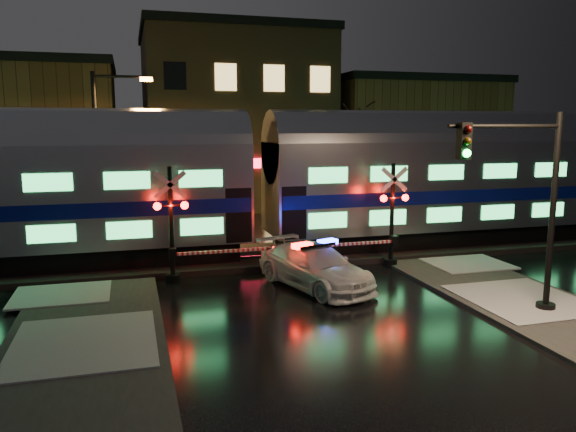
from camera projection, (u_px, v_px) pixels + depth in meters
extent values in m
plane|color=black|center=(297.00, 293.00, 18.72)|extent=(120.00, 120.00, 0.00)
cube|color=black|center=(263.00, 256.00, 23.45)|extent=(90.00, 4.20, 0.24)
cube|color=#2D2D2D|center=(74.00, 401.00, 11.26)|extent=(4.00, 20.00, 0.12)
cube|color=brown|center=(0.00, 142.00, 35.39)|extent=(14.00, 10.00, 9.00)
cube|color=brown|center=(233.00, 122.00, 39.71)|extent=(12.00, 11.00, 11.50)
cube|color=brown|center=(402.00, 142.00, 42.97)|extent=(12.00, 10.00, 8.50)
cube|color=black|center=(523.00, 229.00, 26.81)|extent=(24.00, 2.40, 0.80)
cube|color=#B7BAC1|center=(527.00, 181.00, 26.45)|extent=(25.00, 3.05, 3.80)
cube|color=navy|center=(526.00, 189.00, 26.51)|extent=(24.75, 3.09, 0.55)
cube|color=#3DE871|center=(548.00, 210.00, 25.15)|extent=(21.00, 0.05, 0.62)
cube|color=#3DE871|center=(551.00, 170.00, 24.87)|extent=(21.00, 0.05, 0.62)
cylinder|color=#B7BAC1|center=(529.00, 145.00, 26.18)|extent=(25.00, 3.05, 3.05)
imported|color=white|center=(315.00, 267.00, 19.29)|extent=(3.51, 5.39, 1.45)
cube|color=black|center=(315.00, 245.00, 19.17)|extent=(1.56, 0.85, 0.10)
cube|color=#FF0C05|center=(302.00, 246.00, 18.86)|extent=(0.74, 0.53, 0.17)
cube|color=#1426FF|center=(328.00, 242.00, 19.46)|extent=(0.74, 0.53, 0.17)
cylinder|color=black|center=(390.00, 263.00, 22.21)|extent=(0.51, 0.51, 0.31)
cylinder|color=black|center=(392.00, 216.00, 21.90)|extent=(0.16, 0.16, 4.09)
sphere|color=#FF0C05|center=(384.00, 198.00, 21.50)|extent=(0.27, 0.27, 0.27)
sphere|color=#FF0C05|center=(405.00, 198.00, 21.74)|extent=(0.27, 0.27, 0.27)
cube|color=white|center=(332.00, 245.00, 21.13)|extent=(5.11, 0.10, 0.10)
cube|color=black|center=(394.00, 241.00, 21.82)|extent=(0.25, 0.30, 0.45)
cylinder|color=black|center=(173.00, 278.00, 19.92)|extent=(0.52, 0.52, 0.31)
cylinder|color=black|center=(171.00, 226.00, 19.62)|extent=(0.17, 0.17, 4.13)
sphere|color=#FF0C05|center=(157.00, 206.00, 19.21)|extent=(0.27, 0.27, 0.27)
sphere|color=#FF0C05|center=(185.00, 205.00, 19.46)|extent=(0.27, 0.27, 0.27)
cube|color=white|center=(245.00, 250.00, 20.23)|extent=(5.16, 0.10, 0.10)
cube|color=black|center=(173.00, 254.00, 19.54)|extent=(0.25, 0.30, 0.45)
cylinder|color=black|center=(545.00, 308.00, 16.71)|extent=(0.55, 0.55, 0.30)
cylinder|color=black|center=(552.00, 215.00, 16.27)|extent=(0.18, 0.18, 5.90)
cylinder|color=black|center=(506.00, 126.00, 15.38)|extent=(3.54, 0.12, 0.12)
cube|color=black|center=(464.00, 141.00, 14.93)|extent=(0.31, 0.28, 0.98)
sphere|color=#0CFF3F|center=(467.00, 153.00, 14.83)|extent=(0.22, 0.22, 0.22)
cylinder|color=black|center=(97.00, 162.00, 24.87)|extent=(0.20, 0.20, 7.85)
cylinder|color=black|center=(121.00, 76.00, 24.59)|extent=(2.35, 0.12, 0.12)
cube|color=orange|center=(146.00, 79.00, 24.90)|extent=(0.54, 0.27, 0.18)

